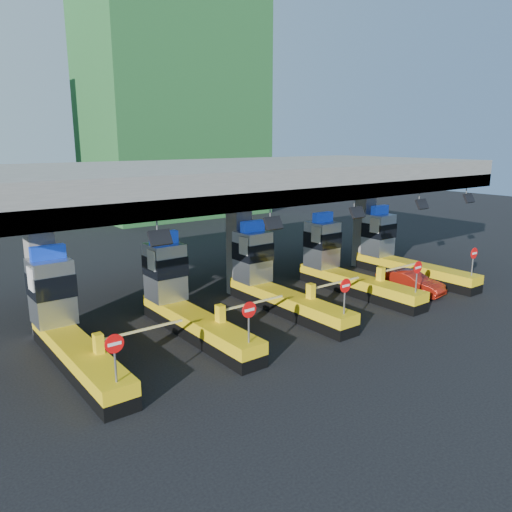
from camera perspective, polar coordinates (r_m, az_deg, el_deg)
ground at (r=24.97m, az=2.12°, el=-5.94°), size 120.00×120.00×0.00m
toll_canopy at (r=25.96m, az=-1.84°, el=8.65°), size 28.00×12.09×7.00m
toll_lane_far_left at (r=20.30m, az=-20.94°, el=-7.23°), size 4.43×8.00×4.16m
toll_lane_left at (r=22.08m, az=-8.42°, el=-4.85°), size 4.43×8.00×4.16m
toll_lane_center at (r=24.76m, az=1.74°, el=-2.72°), size 4.43×8.00×4.16m
toll_lane_right at (r=28.08m, az=9.69°, el=-0.99°), size 4.43×8.00×4.16m
toll_lane_far_right at (r=31.84m, az=15.85°, el=0.37°), size 4.43×8.00×4.16m
bg_building_scaffold at (r=57.31m, az=-9.52°, el=18.82°), size 18.00×12.00×28.00m
red_car at (r=28.42m, az=17.19°, el=-2.88°), size 1.70×3.79×1.21m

